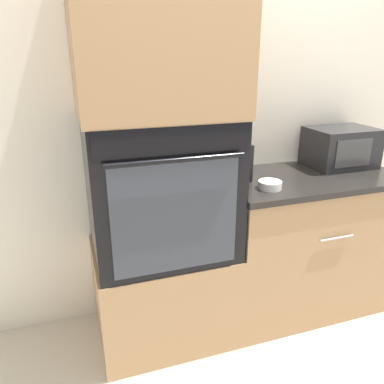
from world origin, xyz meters
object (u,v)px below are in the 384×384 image
Objects in this scene: wall_oven at (161,187)px; bowl at (270,185)px; condiment_jar_mid at (241,164)px; knife_block at (241,162)px; condiment_jar_near at (234,164)px; microwave at (340,147)px.

wall_oven is 0.60m from bowl.
knife_block is at bearing -116.32° from condiment_jar_mid.
knife_block is 2.38× the size of condiment_jar_near.
bowl is 2.03× the size of condiment_jar_mid.
bowl is 1.18× the size of condiment_jar_near.
wall_oven is 0.56m from condiment_jar_near.
knife_block is 0.24m from condiment_jar_mid.
wall_oven is 1.24m from microwave.
knife_block is at bearing -100.93° from condiment_jar_near.
wall_oven is 11.81× the size of condiment_jar_mid.
bowl is (0.09, -0.19, -0.09)m from knife_block.
condiment_jar_near is (-0.06, 0.35, 0.03)m from bowl.
microwave is at bearing 4.99° from wall_oven.
knife_block is 0.17m from condiment_jar_near.
wall_oven is 0.50m from knife_block.
microwave reaches higher than condiment_jar_mid.
condiment_jar_mid is (0.10, 0.21, -0.08)m from knife_block.
condiment_jar_near is at bearing 171.89° from microwave.
condiment_jar_near reaches higher than bowl.
knife_block is at bearing -175.28° from microwave.
wall_oven is 1.79× the size of microwave.
wall_oven is 0.64m from condiment_jar_mid.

